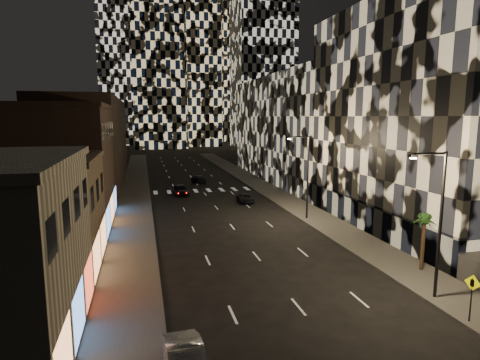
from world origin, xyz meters
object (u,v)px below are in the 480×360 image
streetlight_far (306,171)px  ped_sign (472,290)px  car_dark_rightlane (245,198)px  car_dark_midlane (181,190)px  palm_tree (424,224)px  car_dark_oncoming (199,179)px  streetlight_near (438,215)px

streetlight_far → ped_sign: (-0.06, -23.04, -3.42)m
streetlight_far → car_dark_rightlane: 11.84m
ped_sign → car_dark_midlane: bearing=90.0°
palm_tree → streetlight_far: bearing=98.7°
car_dark_oncoming → palm_tree: size_ratio=1.04×
ped_sign → car_dark_oncoming: bearing=82.4°
car_dark_midlane → car_dark_rightlane: 10.61m
palm_tree → ped_sign: bearing=-109.3°
ped_sign → palm_tree: bearing=54.3°
streetlight_near → car_dark_rightlane: size_ratio=2.27×
car_dark_midlane → car_dark_oncoming: (4.00, 10.34, -0.13)m
ped_sign → palm_tree: size_ratio=0.63×
streetlight_near → streetlight_far: size_ratio=1.00×
car_dark_rightlane → ped_sign: size_ratio=1.51×
car_dark_rightlane → palm_tree: size_ratio=0.95×
car_dark_midlane → palm_tree: bearing=-73.0°
car_dark_oncoming → ped_sign: ped_sign is taller
streetlight_far → car_dark_midlane: bearing=124.5°
car_dark_midlane → streetlight_near: bearing=-78.7°
car_dark_rightlane → palm_tree: 26.91m
car_dark_oncoming → ped_sign: (7.80, -50.65, 1.31)m
streetlight_near → palm_tree: streetlight_near is taller
streetlight_near → car_dark_oncoming: (-7.85, 47.61, -4.73)m
streetlight_near → streetlight_far: same height
streetlight_near → car_dark_rightlane: 30.67m
streetlight_far → palm_tree: (2.44, -15.92, -1.76)m
car_dark_oncoming → car_dark_midlane: bearing=61.8°
streetlight_near → car_dark_rightlane: bearing=97.8°
car_dark_midlane → car_dark_oncoming: car_dark_midlane is taller
car_dark_rightlane → streetlight_near: bearing=-77.8°
car_dark_rightlane → ped_sign: (4.05, -33.05, 1.38)m
streetlight_near → ped_sign: streetlight_near is taller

